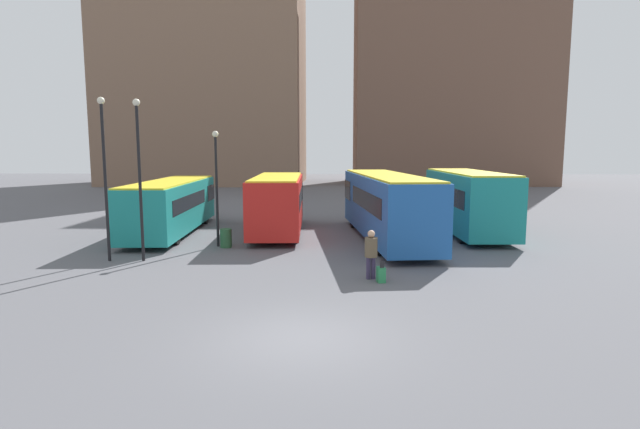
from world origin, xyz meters
TOP-DOWN VIEW (x-y plane):
  - ground_plane at (0.00, 0.00)m, footprint 160.00×160.00m
  - building_block_left at (-15.75, 55.54)m, footprint 24.56×17.13m
  - building_block_right at (15.67, 55.54)m, footprint 24.41×13.51m
  - bus_0 at (-7.85, 14.81)m, footprint 3.08×10.84m
  - bus_1 at (-2.21, 15.08)m, footprint 2.88×9.18m
  - bus_2 at (3.34, 13.28)m, footprint 3.82×12.26m
  - bus_3 at (7.84, 15.21)m, footprint 2.79×9.25m
  - traveler at (2.06, 5.50)m, footprint 0.50×0.50m
  - suitcase at (2.37, 5.09)m, footprint 0.31×0.38m
  - lamp_post_0 at (-8.18, 8.00)m, footprint 0.28×0.28m
  - lamp_post_1 at (-6.83, 8.06)m, footprint 0.28×0.28m
  - lamp_post_2 at (-4.54, 11.14)m, footprint 0.28×0.28m
  - trash_bin at (-4.12, 10.90)m, footprint 0.52×0.52m

SIDE VIEW (x-z plane):
  - ground_plane at x=0.00m, z-range 0.00..0.00m
  - suitcase at x=2.37m, z-range -0.11..0.64m
  - trash_bin at x=-4.12m, z-range 0.00..0.85m
  - traveler at x=2.06m, z-range 0.16..1.86m
  - bus_0 at x=-7.85m, z-range 0.13..2.92m
  - bus_1 at x=-2.21m, z-range 0.13..3.16m
  - bus_2 at x=3.34m, z-range 0.15..3.36m
  - bus_3 at x=7.84m, z-range 0.13..3.41m
  - lamp_post_2 at x=-4.54m, z-range 0.49..5.74m
  - lamp_post_1 at x=-6.83m, z-range 0.52..6.87m
  - lamp_post_0 at x=-8.18m, z-range 0.52..6.94m
  - building_block_right at x=15.67m, z-range 0.00..32.10m
  - building_block_left at x=-15.75m, z-range 0.00..32.62m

